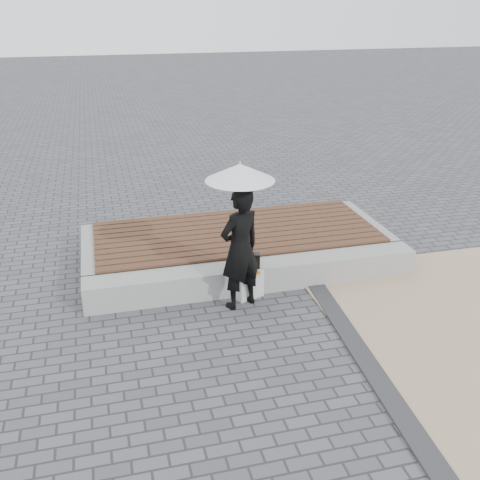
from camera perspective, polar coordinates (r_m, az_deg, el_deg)
name	(u,v)px	position (r m, az deg, el deg)	size (l,w,h in m)	color
ground	(292,346)	(7.11, 5.28, -10.76)	(80.00, 80.00, 0.00)	#4E4F54
edging_band	(365,359)	(6.99, 12.61, -11.79)	(0.25, 5.20, 0.04)	#303033
seating_ledge	(256,275)	(8.32, 1.65, -3.63)	(5.00, 0.45, 0.40)	#999994
timber_platform	(236,244)	(9.36, -0.38, -0.39)	(5.00, 2.00, 0.40)	gray
timber_decking	(236,232)	(9.28, -0.39, 0.85)	(4.60, 2.00, 0.04)	brown
woman	(240,249)	(7.56, 0.00, -0.90)	(0.64, 0.42, 1.74)	black
parasol	(240,172)	(7.18, 0.00, 6.93)	(0.90, 0.90, 1.16)	silver
handbag	(248,261)	(8.02, 0.85, -2.17)	(0.33, 0.12, 0.23)	black
canvas_tote	(250,285)	(8.04, 0.98, -4.57)	(0.39, 0.17, 0.42)	#B8B9B4
magazine	(251,273)	(7.90, 1.08, -3.37)	(0.26, 0.19, 0.01)	red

